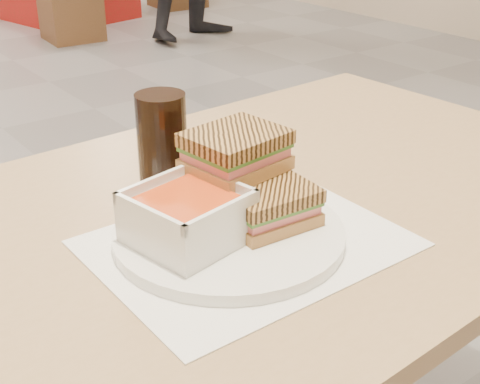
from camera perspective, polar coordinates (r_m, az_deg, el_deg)
main_table at (r=0.97m, az=0.15°, el=-7.11°), size 1.23×0.76×0.75m
tray_liner at (r=0.82m, az=0.66°, el=-4.42°), size 0.36×0.28×0.00m
plate at (r=0.82m, az=-0.96°, el=-3.63°), size 0.29×0.29×0.02m
soup_bowl at (r=0.78m, az=-4.53°, el=-2.29°), size 0.14×0.14×0.06m
panini_lower at (r=0.82m, az=2.45°, el=-1.14°), size 0.11×0.10×0.05m
panini_upper at (r=0.84m, az=-0.38°, el=3.53°), size 0.13×0.11×0.05m
cola_glass at (r=0.92m, az=-6.68°, el=3.98°), size 0.07×0.07×0.15m
bg_chair_1l at (r=5.24m, az=-14.34°, el=14.88°), size 0.41×0.41×0.43m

